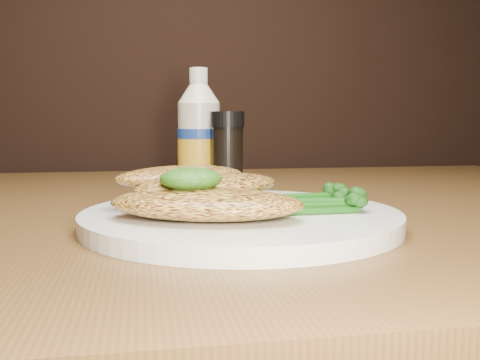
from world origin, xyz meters
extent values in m
cylinder|color=white|center=(0.01, 0.90, 0.76)|extent=(0.28, 0.28, 0.01)
ellipsoid|color=gold|center=(-0.02, 0.86, 0.78)|extent=(0.18, 0.13, 0.03)
ellipsoid|color=gold|center=(-0.01, 0.91, 0.78)|extent=(0.16, 0.14, 0.02)
ellipsoid|color=gold|center=(-0.04, 0.94, 0.79)|extent=(0.14, 0.11, 0.02)
ellipsoid|color=black|center=(-0.03, 0.87, 0.80)|extent=(0.06, 0.05, 0.02)
camera|label=1|loc=(-0.07, 0.43, 0.84)|focal=41.04mm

